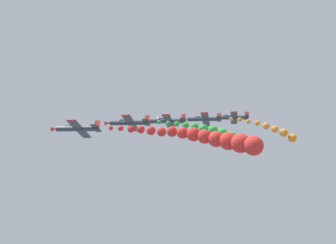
{
  "coord_description": "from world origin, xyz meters",
  "views": [
    {
      "loc": [
        -96.71,
        -16.29,
        111.52
      ],
      "look_at": [
        0.0,
        0.0,
        119.75
      ],
      "focal_mm": 42.17,
      "sensor_mm": 36.0,
      "label": 1
    }
  ],
  "objects_px": {
    "airplane_right_inner": "(166,121)",
    "airplane_right_outer": "(232,117)",
    "airplane_left_inner": "(128,123)",
    "airplane_left_outer": "(203,119)",
    "airplane_lead": "(77,129)"
  },
  "relations": [
    {
      "from": "airplane_lead",
      "to": "airplane_right_outer",
      "type": "distance_m",
      "value": 50.46
    },
    {
      "from": "airplane_lead",
      "to": "airplane_left_outer",
      "type": "height_order",
      "value": "airplane_left_outer"
    },
    {
      "from": "airplane_right_inner",
      "to": "airplane_left_outer",
      "type": "relative_size",
      "value": 1.0
    },
    {
      "from": "airplane_right_outer",
      "to": "airplane_left_outer",
      "type": "bearing_deg",
      "value": 138.62
    },
    {
      "from": "airplane_left_inner",
      "to": "airplane_left_outer",
      "type": "height_order",
      "value": "airplane_left_outer"
    },
    {
      "from": "airplane_left_inner",
      "to": "airplane_right_inner",
      "type": "distance_m",
      "value": 11.98
    },
    {
      "from": "airplane_left_inner",
      "to": "airplane_right_inner",
      "type": "relative_size",
      "value": 1.0
    },
    {
      "from": "airplane_left_inner",
      "to": "airplane_left_outer",
      "type": "distance_m",
      "value": 25.74
    },
    {
      "from": "airplane_right_outer",
      "to": "airplane_lead",
      "type": "bearing_deg",
      "value": 141.27
    },
    {
      "from": "airplane_left_outer",
      "to": "airplane_right_outer",
      "type": "height_order",
      "value": "airplane_right_outer"
    },
    {
      "from": "airplane_left_inner",
      "to": "airplane_left_outer",
      "type": "xyz_separation_m",
      "value": [
        20.38,
        -15.53,
        2.43
      ]
    },
    {
      "from": "airplane_right_inner",
      "to": "airplane_right_outer",
      "type": "relative_size",
      "value": 1.0
    },
    {
      "from": "airplane_lead",
      "to": "airplane_right_inner",
      "type": "xyz_separation_m",
      "value": [
        19.6,
        -15.36,
        3.02
      ]
    },
    {
      "from": "airplane_lead",
      "to": "airplane_left_outer",
      "type": "relative_size",
      "value": 1.0
    },
    {
      "from": "airplane_right_outer",
      "to": "airplane_right_inner",
      "type": "bearing_deg",
      "value": 140.63
    }
  ]
}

